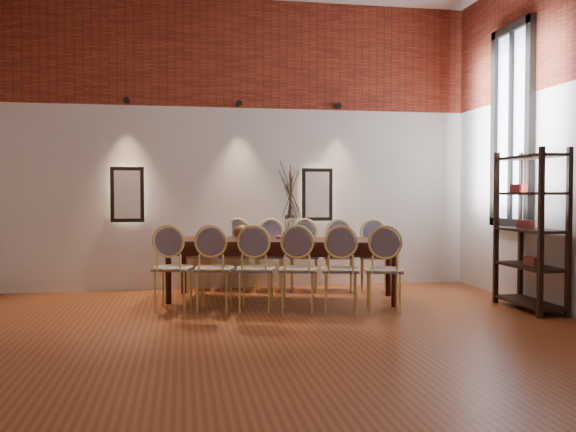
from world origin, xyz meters
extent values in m
cube|color=#994A23|center=(0.00, 0.00, -0.01)|extent=(7.00, 7.00, 0.02)
cube|color=silver|center=(0.00, 3.55, 2.00)|extent=(7.00, 0.10, 4.00)
cube|color=maroon|center=(0.00, 3.48, 3.25)|extent=(7.00, 0.02, 1.50)
cube|color=#FFEAC6|center=(-1.30, 3.45, 1.30)|extent=(0.36, 0.06, 0.66)
cube|color=#FFEAC6|center=(1.30, 3.45, 1.30)|extent=(0.36, 0.06, 0.66)
cylinder|color=black|center=(-1.30, 3.42, 2.55)|extent=(0.08, 0.10, 0.08)
cylinder|color=black|center=(0.20, 3.42, 2.55)|extent=(0.08, 0.10, 0.08)
cylinder|color=black|center=(1.60, 3.42, 2.55)|extent=(0.08, 0.10, 0.08)
cube|color=silver|center=(3.46, 2.00, 2.15)|extent=(0.02, 0.78, 2.38)
cube|color=black|center=(3.44, 2.00, 2.15)|extent=(0.08, 0.90, 2.50)
cube|color=black|center=(3.44, 2.00, 2.15)|extent=(0.06, 0.06, 2.40)
cube|color=black|center=(0.64, 2.41, 0.38)|extent=(2.96, 1.56, 0.75)
cylinder|color=silver|center=(0.73, 2.39, 0.90)|extent=(0.14, 0.14, 0.30)
ellipsoid|color=#593115|center=(0.15, 2.48, 0.84)|extent=(0.24, 0.24, 0.18)
cube|color=#911B5F|center=(0.72, 2.53, 0.77)|extent=(0.30, 0.24, 0.03)
camera|label=1|loc=(-0.58, -4.97, 1.30)|focal=38.00mm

